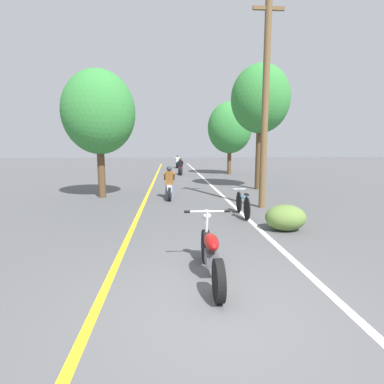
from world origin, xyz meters
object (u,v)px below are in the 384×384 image
at_px(motorcycle_rider_lead, 169,186).
at_px(roadside_tree_left, 99,113).
at_px(motorcycle_rider_far, 178,163).
at_px(roadside_tree_right_near, 260,99).
at_px(motorcycle_foreground, 211,253).
at_px(roadside_tree_right_far, 230,128).
at_px(utility_pole, 265,101).
at_px(motorcycle_rider_mid, 180,168).
at_px(bicycle_parked, 243,204).

bearing_deg(motorcycle_rider_lead, roadside_tree_left, 170.84).
bearing_deg(motorcycle_rider_far, roadside_tree_right_near, -77.15).
xyz_separation_m(roadside_tree_right_near, motorcycle_foreground, (-4.01, -10.69, -4.20)).
xyz_separation_m(roadside_tree_right_far, motorcycle_foreground, (-4.23, -19.57, -3.33)).
bearing_deg(motorcycle_rider_lead, roadside_tree_right_near, 28.36).
bearing_deg(roadside_tree_right_far, utility_pole, -96.27).
distance_m(motorcycle_foreground, motorcycle_rider_mid, 19.48).
relative_size(roadside_tree_right_near, bicycle_parked, 3.59).
distance_m(roadside_tree_right_far, roadside_tree_left, 13.52).
height_order(utility_pole, motorcycle_rider_lead, utility_pole).
bearing_deg(motorcycle_rider_far, roadside_tree_left, -101.70).
distance_m(utility_pole, motorcycle_rider_lead, 5.28).
relative_size(utility_pole, roadside_tree_right_near, 1.17).
xyz_separation_m(roadside_tree_right_far, motorcycle_rider_mid, (-4.03, -0.09, -3.25)).
relative_size(motorcycle_rider_lead, motorcycle_rider_mid, 0.93).
bearing_deg(bicycle_parked, roadside_tree_left, 142.76).
xyz_separation_m(roadside_tree_right_near, roadside_tree_right_far, (0.23, 8.88, -0.88)).
distance_m(utility_pole, motorcycle_rider_far, 21.97).
xyz_separation_m(utility_pole, roadside_tree_right_far, (1.51, 13.71, -0.07)).
distance_m(roadside_tree_right_near, motorcycle_rider_lead, 6.75).
bearing_deg(motorcycle_rider_far, roadside_tree_right_far, -62.76).
bearing_deg(roadside_tree_right_far, motorcycle_rider_far, 117.24).
bearing_deg(roadside_tree_right_far, motorcycle_foreground, -102.21).
height_order(motorcycle_foreground, motorcycle_rider_far, motorcycle_rider_far).
distance_m(utility_pole, roadside_tree_right_near, 5.06).
bearing_deg(motorcycle_rider_far, bicycle_parked, -86.28).
bearing_deg(motorcycle_foreground, roadside_tree_left, 113.23).
height_order(utility_pole, motorcycle_foreground, utility_pole).
distance_m(roadside_tree_right_near, bicycle_parked, 7.83).
bearing_deg(utility_pole, motorcycle_foreground, -114.96).
height_order(roadside_tree_left, motorcycle_rider_mid, roadside_tree_left).
height_order(roadside_tree_right_far, bicycle_parked, roadside_tree_right_far).
relative_size(utility_pole, motorcycle_rider_lead, 3.83).
bearing_deg(motorcycle_rider_lead, motorcycle_rider_mid, 85.45).
bearing_deg(roadside_tree_left, roadside_tree_right_far, 54.03).
bearing_deg(roadside_tree_right_far, motorcycle_rider_mid, -178.73).
xyz_separation_m(roadside_tree_right_far, motorcycle_rider_lead, (-4.94, -11.42, -3.23)).
height_order(roadside_tree_right_far, motorcycle_foreground, roadside_tree_right_far).
xyz_separation_m(roadside_tree_right_near, motorcycle_rider_far, (-3.82, 16.74, -4.13)).
distance_m(roadside_tree_right_far, motorcycle_foreground, 20.30).
relative_size(motorcycle_foreground, motorcycle_rider_far, 1.12).
height_order(motorcycle_rider_lead, bicycle_parked, motorcycle_rider_lead).
bearing_deg(bicycle_parked, utility_pole, 51.42).
bearing_deg(roadside_tree_right_near, motorcycle_rider_mid, 113.42).
bearing_deg(roadside_tree_right_near, motorcycle_foreground, -110.54).
bearing_deg(utility_pole, roadside_tree_left, 156.68).
distance_m(roadside_tree_right_far, motorcycle_rider_lead, 12.86).
relative_size(motorcycle_foreground, bicycle_parked, 1.22).
xyz_separation_m(roadside_tree_left, motorcycle_rider_lead, (3.00, -0.48, -3.16)).
relative_size(roadside_tree_right_near, motorcycle_rider_far, 3.28).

